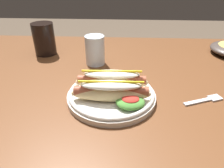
{
  "coord_description": "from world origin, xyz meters",
  "views": [
    {
      "loc": [
        -0.05,
        -0.6,
        1.07
      ],
      "look_at": [
        -0.08,
        -0.09,
        0.77
      ],
      "focal_mm": 32.81,
      "sensor_mm": 36.0,
      "label": 1
    }
  ],
  "objects": [
    {
      "name": "dining_table",
      "position": [
        0.0,
        0.0,
        0.65
      ],
      "size": [
        1.45,
        0.88,
        0.74
      ],
      "color": "brown",
      "rests_on": "ground_plane"
    },
    {
      "name": "fork",
      "position": [
        0.19,
        -0.12,
        0.74
      ],
      "size": [
        0.12,
        0.06,
        0.0
      ],
      "rotation": [
        0.0,
        0.0,
        0.37
      ],
      "color": "silver",
      "rests_on": "dining_table"
    },
    {
      "name": "water_cup",
      "position": [
        -0.15,
        0.11,
        0.79
      ],
      "size": [
        0.07,
        0.07,
        0.11
      ],
      "primitive_type": "cylinder",
      "color": "silver",
      "rests_on": "dining_table"
    },
    {
      "name": "soda_cup",
      "position": [
        -0.37,
        0.2,
        0.8
      ],
      "size": [
        0.09,
        0.09,
        0.13
      ],
      "primitive_type": "cylinder",
      "color": "black",
      "rests_on": "dining_table"
    },
    {
      "name": "hot_dog_plate",
      "position": [
        -0.08,
        -0.12,
        0.77
      ],
      "size": [
        0.25,
        0.25,
        0.08
      ],
      "color": "silver",
      "rests_on": "dining_table"
    }
  ]
}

